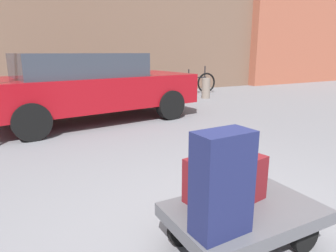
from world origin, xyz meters
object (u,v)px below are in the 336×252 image
(bollard_kerb_near, at_px, (164,91))
(luggage_cart, at_px, (244,216))
(suitcase_navy_rear_right, at_px, (222,184))
(parked_car, at_px, (89,85))
(bicycle_leaning, at_px, (194,83))
(duffel_bag_maroon_center, at_px, (225,179))
(bollard_kerb_mid, at_px, (206,88))

(bollard_kerb_near, bearing_deg, luggage_cart, -112.24)
(suitcase_navy_rear_right, xyz_separation_m, parked_car, (0.41, 5.04, 0.09))
(luggage_cart, height_order, bicycle_leaning, bicycle_leaning)
(bicycle_leaning, bearing_deg, parked_car, -148.06)
(suitcase_navy_rear_right, height_order, bollard_kerb_near, suitcase_navy_rear_right)
(luggage_cart, height_order, duffel_bag_maroon_center, duffel_bag_maroon_center)
(luggage_cart, distance_m, suitcase_navy_rear_right, 0.56)
(luggage_cart, distance_m, bollard_kerb_mid, 7.62)
(suitcase_navy_rear_right, bearing_deg, luggage_cart, 23.07)
(duffel_bag_maroon_center, height_order, bollard_kerb_near, duffel_bag_maroon_center)
(bollard_kerb_near, bearing_deg, suitcase_navy_rear_right, -114.32)
(suitcase_navy_rear_right, bearing_deg, parked_car, 82.38)
(bicycle_leaning, relative_size, bollard_kerb_near, 2.74)
(duffel_bag_maroon_center, height_order, bollard_kerb_mid, duffel_bag_maroon_center)
(parked_car, xyz_separation_m, bollard_kerb_near, (2.56, 1.55, -0.44))
(parked_car, height_order, bollard_kerb_near, parked_car)
(bicycle_leaning, distance_m, bollard_kerb_near, 2.09)
(luggage_cart, distance_m, bicycle_leaning, 8.73)
(suitcase_navy_rear_right, distance_m, bollard_kerb_mid, 7.96)
(luggage_cart, xyz_separation_m, parked_car, (0.06, 4.87, 0.50))
(bicycle_leaning, bearing_deg, duffel_bag_maroon_center, -120.92)
(duffel_bag_maroon_center, relative_size, suitcase_navy_rear_right, 0.85)
(luggage_cart, bearing_deg, suitcase_navy_rear_right, -154.01)
(bollard_kerb_mid, bearing_deg, luggage_cart, -122.63)
(parked_car, height_order, bollard_kerb_mid, parked_car)
(luggage_cart, height_order, suitcase_navy_rear_right, suitcase_navy_rear_right)
(luggage_cart, bearing_deg, bollard_kerb_near, 67.76)
(parked_car, bearing_deg, bollard_kerb_near, 31.10)
(luggage_cart, xyz_separation_m, suitcase_navy_rear_right, (-0.35, -0.17, 0.40))
(bollard_kerb_near, bearing_deg, bicycle_leaning, 33.14)
(luggage_cart, relative_size, parked_car, 0.25)
(suitcase_navy_rear_right, distance_m, bollard_kerb_near, 7.23)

